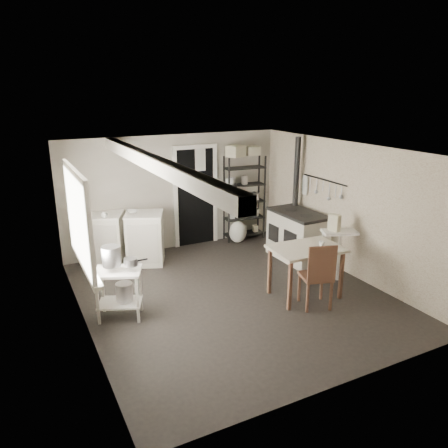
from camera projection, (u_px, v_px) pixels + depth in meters
name	position (u px, v px, depth m)	size (l,w,h in m)	color
floor	(232.00, 295.00, 6.97)	(5.00, 5.00, 0.00)	black
ceiling	(233.00, 150.00, 6.28)	(5.00, 5.00, 0.00)	white
wall_back	(174.00, 193.00, 8.75)	(4.50, 0.02, 2.30)	#A8A08F
wall_front	(347.00, 291.00, 4.50)	(4.50, 0.02, 2.30)	#A8A08F
wall_left	(80.00, 250.00, 5.65)	(0.02, 5.00, 2.30)	#A8A08F
wall_right	(347.00, 208.00, 7.60)	(0.02, 5.00, 2.30)	#A8A08F
window	(77.00, 220.00, 5.73)	(0.12, 1.76, 1.28)	white
doorway	(196.00, 198.00, 8.97)	(0.96, 0.10, 2.08)	white
ceiling_beam	(154.00, 163.00, 5.79)	(0.18, 5.00, 0.18)	white
wallpaper_panel	(346.00, 209.00, 7.59)	(0.01, 5.00, 2.30)	beige
utensil_rail	(323.00, 180.00, 7.96)	(0.06, 1.20, 0.44)	silver
prep_table	(119.00, 292.00, 6.18)	(0.63, 0.45, 0.72)	white
stockpot	(111.00, 256.00, 6.01)	(0.26, 0.26, 0.28)	silver
saucepan	(131.00, 262.00, 6.05)	(0.19, 0.19, 0.11)	silver
bucket	(124.00, 292.00, 6.20)	(0.24, 0.24, 0.26)	silver
base_cabinets	(125.00, 240.00, 8.10)	(1.47, 0.63, 0.97)	beige
mixing_bowl	(132.00, 214.00, 8.01)	(0.25, 0.25, 0.06)	white
counter_cup	(105.00, 218.00, 7.70)	(0.11, 0.11, 0.09)	white
shelf_rack	(244.00, 196.00, 9.30)	(0.86, 0.33, 1.81)	black
shelf_jar	(229.00, 178.00, 9.06)	(0.09, 0.09, 0.20)	white
storage_box_a	(236.00, 147.00, 8.88)	(0.33, 0.29, 0.23)	beige
storage_box_b	(252.00, 146.00, 9.12)	(0.29, 0.26, 0.18)	beige
stove	(297.00, 237.00, 8.30)	(0.66, 1.19, 0.93)	beige
stovepipe	(297.00, 173.00, 8.44)	(0.11, 0.11, 1.45)	black
side_ledge	(338.00, 257.00, 7.38)	(0.58, 0.31, 0.89)	white
oats_box	(334.00, 224.00, 7.21)	(0.11, 0.19, 0.28)	beige
work_table	(305.00, 273.00, 6.83)	(1.08, 0.75, 0.82)	beige
table_cup	(321.00, 247.00, 6.73)	(0.09, 0.09, 0.08)	white
chair	(316.00, 276.00, 6.48)	(0.43, 0.45, 1.03)	brown
flour_sack	(238.00, 232.00, 9.27)	(0.39, 0.33, 0.46)	beige
floor_crock	(318.00, 273.00, 7.60)	(0.12, 0.12, 0.14)	white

